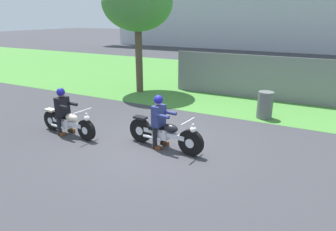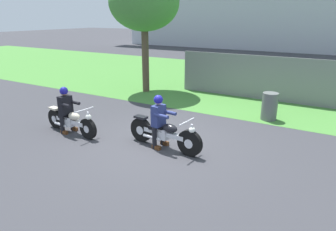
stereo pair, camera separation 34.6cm
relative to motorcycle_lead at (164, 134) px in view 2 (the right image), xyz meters
name	(u,v)px [view 2 (the right image)]	position (x,y,z in m)	size (l,w,h in m)	color
ground	(156,143)	(-0.37, 0.16, -0.41)	(120.00, 120.00, 0.00)	#38383D
grass_verge	(249,83)	(-0.37, 9.24, -0.40)	(60.00, 12.00, 0.01)	#478438
motorcycle_lead	(164,134)	(0.00, 0.00, 0.00)	(2.25, 0.66, 0.90)	black
rider_lead	(159,117)	(-0.17, 0.02, 0.42)	(0.58, 0.49, 1.42)	black
motorcycle_follow	(71,121)	(-2.94, -0.46, -0.03)	(2.12, 0.66, 0.86)	black
rider_follow	(66,106)	(-3.11, -0.44, 0.40)	(0.58, 0.49, 1.38)	black
tree_roadside	(144,3)	(-4.00, 5.02, 3.43)	(3.01, 3.01, 5.07)	brown
trash_can	(269,106)	(1.83, 3.76, 0.05)	(0.51, 0.51, 0.92)	#595E5B
fence_segment	(261,78)	(0.87, 6.26, 0.49)	(7.00, 0.06, 1.80)	slate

